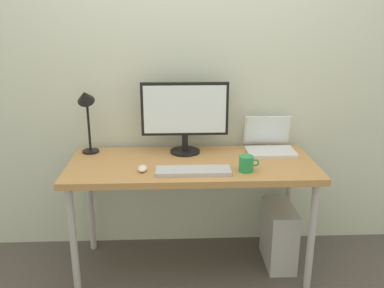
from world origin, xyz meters
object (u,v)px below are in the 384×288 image
Objects in this scene: computer_tower at (279,235)px; desk at (192,172)px; keyboard at (193,171)px; coffee_mug at (246,164)px; mouse at (143,168)px; desk_lamp at (86,107)px; monitor at (185,113)px; laptop at (269,142)px.

desk is at bearing -177.49° from computer_tower.
coffee_mug is at bearing 2.67° from keyboard.
desk is at bearing 25.42° from mouse.
mouse reaches higher than keyboard.
mouse reaches higher than computer_tower.
computer_tower is at bearing 2.51° from desk.
computer_tower is at bearing -7.41° from desk_lamp.
laptop is at bearing 1.73° from monitor.
keyboard is at bearing -84.05° from monitor.
coffee_mug is (-0.22, -0.38, -0.01)m from laptop.
monitor reaches higher than computer_tower.
monitor is at bearing 134.65° from coffee_mug.
laptop reaches higher than coffee_mug.
desk_lamp is (-0.63, 0.00, 0.05)m from monitor.
monitor is 0.64m from desk_lamp.
coffee_mug is 0.29× the size of computer_tower.
monitor is at bearing 95.95° from keyboard.
keyboard is at bearing -90.03° from desk.
desk_lamp reaches higher than desk.
monitor is 0.49m from mouse.
mouse is (0.37, -0.33, -0.30)m from desk_lamp.
keyboard is at bearing -160.67° from computer_tower.
keyboard is at bearing -177.33° from coffee_mug.
desk_lamp is at bearing -179.21° from laptop.
laptop reaches higher than keyboard.
laptop is 0.91m from mouse.
coffee_mug is at bearing -145.25° from computer_tower.
coffee_mug reaches higher than computer_tower.
laptop is at bearing 0.79° from desk_lamp.
monitor is at bearing 101.57° from desk.
keyboard is 3.61× the size of coffee_mug.
desk is 17.19× the size of mouse.
mouse is (-0.30, -0.14, 0.08)m from desk.
coffee_mug is at bearing -120.31° from laptop.
desk_lamp is 1.03× the size of keyboard.
laptop is 0.76× the size of computer_tower.
desk_lamp is at bearing 164.19° from desk.
coffee_mug reaches higher than desk.
laptop is (0.57, 0.02, -0.21)m from monitor.
mouse is (-0.83, -0.35, -0.04)m from laptop.
laptop reaches higher than desk.
desk_lamp reaches higher than laptop.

